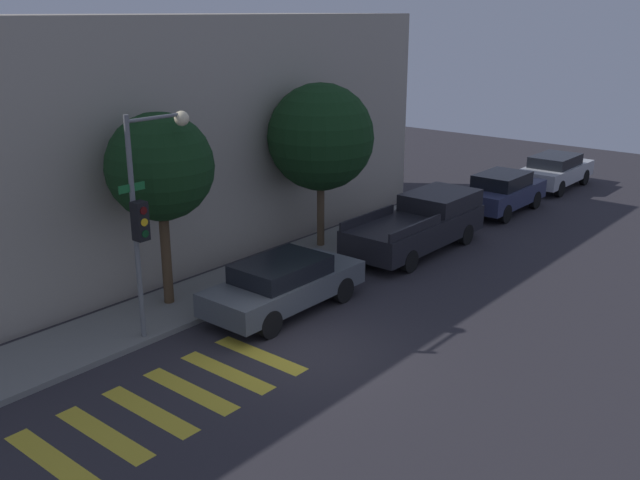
{
  "coord_description": "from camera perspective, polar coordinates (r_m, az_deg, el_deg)",
  "views": [
    {
      "loc": [
        -11.24,
        -9.73,
        7.57
      ],
      "look_at": [
        2.98,
        2.1,
        1.6
      ],
      "focal_mm": 40.0,
      "sensor_mm": 36.0,
      "label": 1
    }
  ],
  "objects": [
    {
      "name": "ground_plane",
      "position": [
        16.69,
        -1.01,
        -9.1
      ],
      "size": [
        60.0,
        60.0,
        0.0
      ],
      "primitive_type": "plane",
      "color": "#2D2B30"
    },
    {
      "name": "tree_midblock",
      "position": [
        22.83,
        0.06,
        8.22
      ],
      "size": [
        3.41,
        3.41,
        5.45
      ],
      "color": "brown",
      "rests_on": "ground"
    },
    {
      "name": "building_row",
      "position": [
        22.15,
        -19.05,
        6.94
      ],
      "size": [
        26.0,
        6.0,
        7.47
      ],
      "primitive_type": "cube",
      "color": "#A89E8E",
      "rests_on": "ground"
    },
    {
      "name": "tree_near_corner",
      "position": [
        18.48,
        -12.68,
        5.68
      ],
      "size": [
        2.76,
        2.76,
        5.2
      ],
      "color": "#4C3823",
      "rests_on": "ground"
    },
    {
      "name": "sedan_far_end",
      "position": [
        33.49,
        18.29,
        5.32
      ],
      "size": [
        4.59,
        1.86,
        1.49
      ],
      "color": "#B7BABF",
      "rests_on": "ground"
    },
    {
      "name": "sedan_near_corner",
      "position": [
        18.67,
        -2.92,
        -3.49
      ],
      "size": [
        4.64,
        1.86,
        1.44
      ],
      "color": "#4C5156",
      "rests_on": "ground"
    },
    {
      "name": "pickup_truck",
      "position": [
        23.67,
        8.02,
        1.33
      ],
      "size": [
        5.63,
        2.08,
        1.72
      ],
      "color": "black",
      "rests_on": "ground"
    },
    {
      "name": "traffic_light_pole",
      "position": [
        16.75,
        -13.59,
        3.29
      ],
      "size": [
        2.07,
        0.56,
        5.42
      ],
      "color": "slate",
      "rests_on": "ground"
    },
    {
      "name": "crosswalk",
      "position": [
        15.18,
        -11.91,
        -12.46
      ],
      "size": [
        5.68,
        2.6,
        0.0
      ],
      "color": "gold",
      "rests_on": "ground"
    },
    {
      "name": "sidewalk",
      "position": [
        19.54,
        -10.83,
        -5.02
      ],
      "size": [
        26.0,
        2.36,
        0.14
      ],
      "primitive_type": "cube",
      "color": "slate",
      "rests_on": "ground"
    },
    {
      "name": "sedan_middle",
      "position": [
        28.79,
        14.36,
        3.77
      ],
      "size": [
        4.29,
        1.83,
        1.56
      ],
      "color": "#2D3351",
      "rests_on": "ground"
    }
  ]
}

